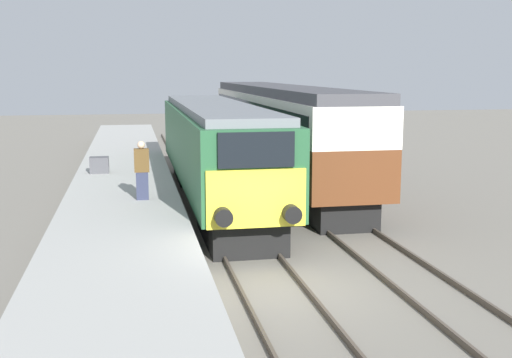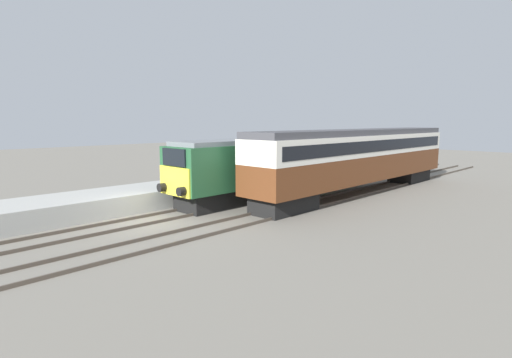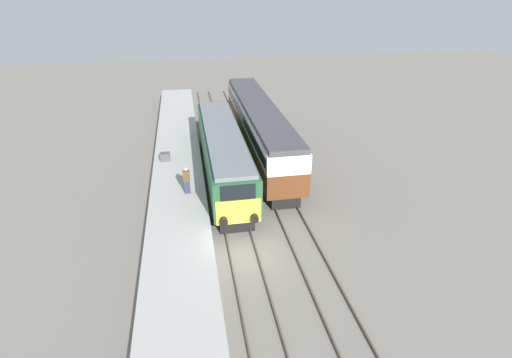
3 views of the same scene
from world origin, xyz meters
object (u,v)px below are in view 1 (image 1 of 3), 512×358
locomotive (215,147)px  luggage_crate (99,165)px  person_on_platform (142,170)px  passenger_carriage (280,124)px

locomotive → luggage_crate: 4.55m
luggage_crate → person_on_platform: bearing=-74.6°
passenger_carriage → person_on_platform: (-6.08, -7.99, -0.64)m
locomotive → person_on_platform: bearing=-125.1°
locomotive → person_on_platform: locomotive is taller
person_on_platform → luggage_crate: (-1.50, 5.44, -0.58)m
luggage_crate → passenger_carriage: bearing=18.6°
person_on_platform → luggage_crate: bearing=105.4°
passenger_carriage → person_on_platform: size_ratio=11.16×
person_on_platform → passenger_carriage: bearing=52.7°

